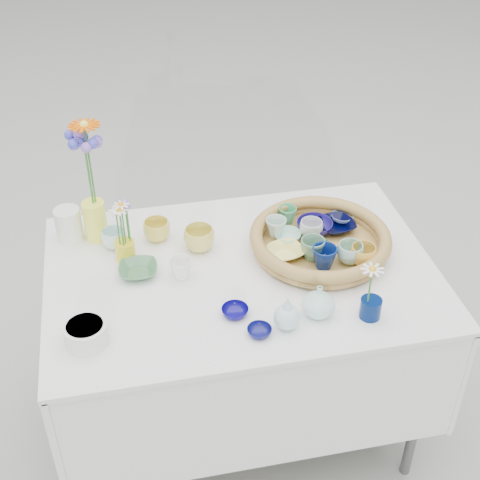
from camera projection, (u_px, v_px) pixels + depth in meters
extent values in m
plane|color=#9D9D93|center=(241.00, 421.00, 2.62)|extent=(80.00, 80.00, 0.00)
imported|color=navy|center=(315.00, 227.00, 2.31)|extent=(0.13, 0.13, 0.04)
imported|color=black|center=(336.00, 226.00, 2.32)|extent=(0.15, 0.15, 0.03)
imported|color=gold|center=(363.00, 255.00, 2.15)|extent=(0.09, 0.09, 0.07)
imported|color=#467555|center=(316.00, 250.00, 2.20)|extent=(0.13, 0.13, 0.03)
imported|color=slate|center=(313.00, 249.00, 2.17)|extent=(0.08, 0.08, 0.07)
imported|color=#AEE1D0|center=(287.00, 236.00, 2.27)|extent=(0.09, 0.09, 0.03)
imported|color=silver|center=(276.00, 227.00, 2.28)|extent=(0.09, 0.09, 0.07)
imported|color=silver|center=(311.00, 229.00, 2.27)|extent=(0.11, 0.11, 0.06)
imported|color=#82A8E7|center=(342.00, 218.00, 2.36)|extent=(0.10, 0.10, 0.02)
imported|color=navy|center=(324.00, 257.00, 2.13)|extent=(0.10, 0.10, 0.08)
imported|color=#EFE770|center=(286.00, 252.00, 2.20)|extent=(0.14, 0.14, 0.03)
imported|color=#94CCBC|center=(350.00, 253.00, 2.16)|extent=(0.09, 0.09, 0.07)
imported|color=#419E68|center=(287.00, 215.00, 2.35)|extent=(0.07, 0.07, 0.06)
imported|color=#DAC348|center=(157.00, 230.00, 2.29)|extent=(0.11, 0.11, 0.07)
imported|color=#D5C754|center=(199.00, 239.00, 2.24)|extent=(0.13, 0.13, 0.08)
imported|color=#46794D|center=(138.00, 270.00, 2.15)|extent=(0.13, 0.13, 0.03)
imported|color=white|center=(181.00, 268.00, 2.12)|extent=(0.09, 0.09, 0.07)
imported|color=#0B0563|center=(235.00, 311.00, 1.99)|extent=(0.09, 0.09, 0.03)
imported|color=silver|center=(114.00, 239.00, 2.26)|extent=(0.09, 0.09, 0.07)
imported|color=#0C0E54|center=(259.00, 331.00, 1.93)|extent=(0.08, 0.08, 0.02)
imported|color=#B6E9DC|center=(319.00, 301.00, 1.97)|extent=(0.10, 0.10, 0.10)
cylinder|color=#011547|center=(370.00, 308.00, 1.97)|extent=(0.07, 0.07, 0.06)
cylinder|color=#FCFF47|center=(95.00, 221.00, 2.27)|extent=(0.10, 0.10, 0.14)
cylinder|color=yellow|center=(125.00, 251.00, 2.20)|extent=(0.07, 0.07, 0.07)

